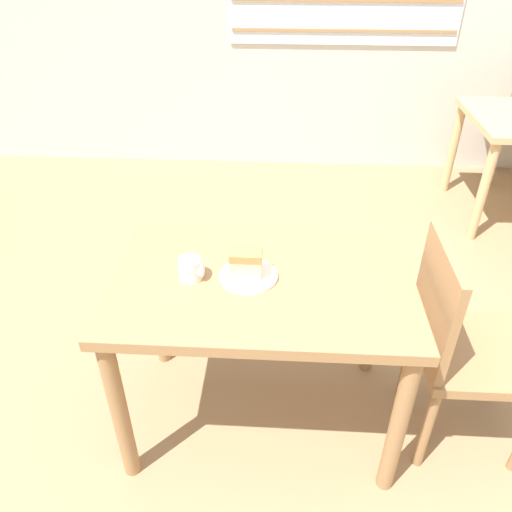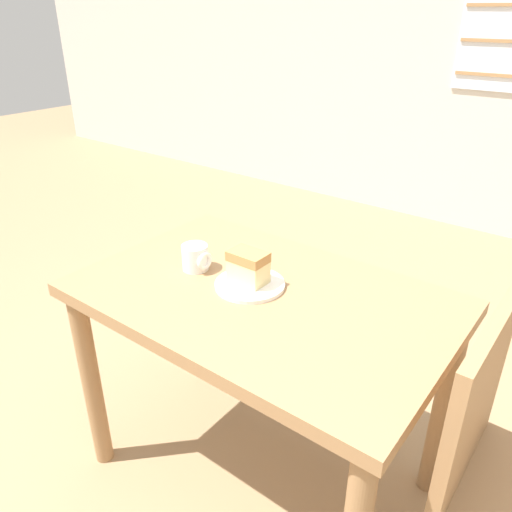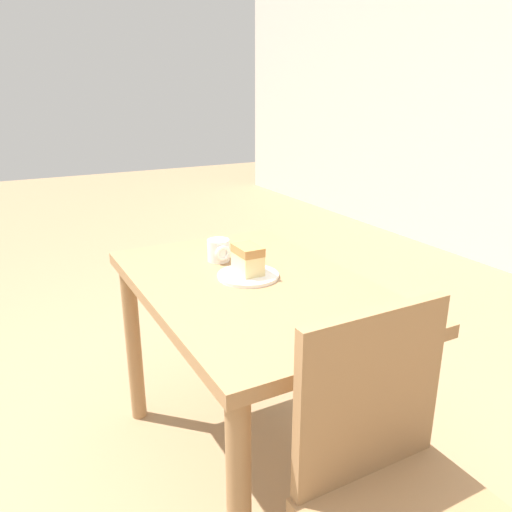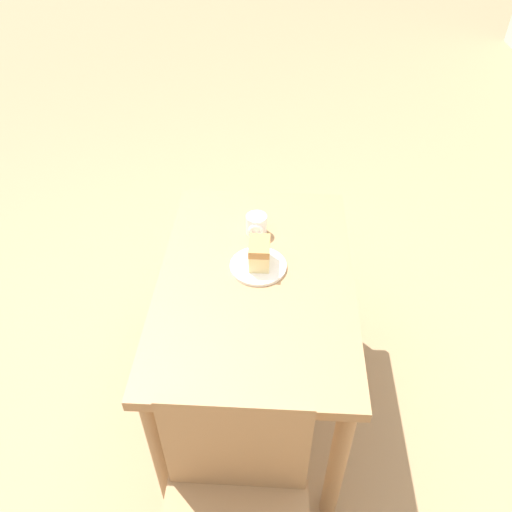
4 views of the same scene
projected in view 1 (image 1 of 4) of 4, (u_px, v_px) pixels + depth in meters
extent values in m
plane|color=#997A56|center=(295.00, 504.00, 1.79)|extent=(14.00, 14.00, 0.00)
cube|color=#AD7F51|center=(343.00, 31.00, 3.63)|extent=(1.63, 0.01, 0.02)
cube|color=#AD7F51|center=(346.00, 0.00, 3.52)|extent=(1.63, 0.01, 0.02)
cube|color=#9E754C|center=(262.00, 283.00, 1.73)|extent=(1.05, 0.68, 0.04)
cylinder|color=#9E754C|center=(120.00, 412.00, 1.72)|extent=(0.06, 0.06, 0.67)
cylinder|color=#9E754C|center=(398.00, 426.00, 1.67)|extent=(0.06, 0.06, 0.67)
cylinder|color=#9E754C|center=(157.00, 303.00, 2.20)|extent=(0.06, 0.06, 0.67)
cylinder|color=#9E754C|center=(374.00, 312.00, 2.15)|extent=(0.06, 0.06, 0.67)
cylinder|color=tan|center=(483.00, 193.00, 3.08)|extent=(0.06, 0.06, 0.66)
cylinder|color=tan|center=(453.00, 149.00, 3.65)|extent=(0.06, 0.06, 0.66)
cube|color=#9E754C|center=(477.00, 352.00, 1.83)|extent=(0.42, 0.42, 0.04)
cylinder|color=#9E754C|center=(494.00, 361.00, 2.09)|extent=(0.04, 0.04, 0.41)
cylinder|color=#9E754C|center=(427.00, 429.00, 1.81)|extent=(0.04, 0.04, 0.41)
cylinder|color=#9E754C|center=(408.00, 358.00, 2.11)|extent=(0.04, 0.04, 0.41)
cube|color=#9E754C|center=(436.00, 302.00, 1.71)|extent=(0.03, 0.40, 0.42)
cylinder|color=#9E754C|center=(477.00, 142.00, 4.10)|extent=(0.04, 0.04, 0.41)
cylinder|color=#9E754C|center=(495.00, 160.00, 3.81)|extent=(0.04, 0.04, 0.41)
cylinder|color=white|center=(249.00, 276.00, 1.72)|extent=(0.20, 0.20, 0.01)
cube|color=beige|center=(246.00, 266.00, 1.70)|extent=(0.11, 0.07, 0.07)
cube|color=#B27F47|center=(246.00, 255.00, 1.68)|extent=(0.11, 0.07, 0.03)
cylinder|color=white|center=(190.00, 269.00, 1.70)|extent=(0.08, 0.08, 0.08)
torus|color=white|center=(202.00, 269.00, 1.70)|extent=(0.01, 0.06, 0.06)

